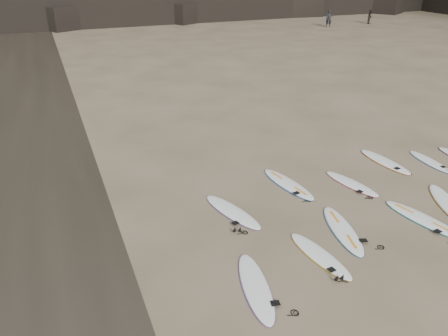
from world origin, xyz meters
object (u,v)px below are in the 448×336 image
(person_a, at_px, (329,19))
(surfboard_5, at_px, (232,211))
(surfboard_0, at_px, (256,287))
(surfboard_3, at_px, (423,219))
(person_b, at_px, (370,17))
(surfboard_7, at_px, (351,183))
(surfboard_9, at_px, (430,161))
(surfboard_1, at_px, (320,255))
(surfboard_4, at_px, (447,203))
(surfboard_2, at_px, (343,230))
(surfboard_6, at_px, (288,184))
(surfboard_8, at_px, (385,161))

(person_a, bearing_deg, surfboard_5, -94.37)
(surfboard_0, distance_m, surfboard_3, 6.18)
(person_b, bearing_deg, surfboard_7, -164.65)
(person_b, bearing_deg, surfboard_9, -160.59)
(surfboard_1, relative_size, person_b, 1.48)
(surfboard_4, height_order, surfboard_9, surfboard_4)
(surfboard_7, bearing_deg, surfboard_0, -159.28)
(surfboard_1, xyz_separation_m, surfboard_2, (1.31, 0.78, 0.00))
(surfboard_1, xyz_separation_m, surfboard_4, (5.44, 0.77, 0.00))
(surfboard_1, bearing_deg, surfboard_0, -175.31)
(surfboard_0, xyz_separation_m, person_a, (26.97, 36.32, 0.89))
(surfboard_5, bearing_deg, surfboard_7, -14.46)
(surfboard_9, bearing_deg, surfboard_0, -153.38)
(surfboard_3, height_order, surfboard_7, surfboard_3)
(surfboard_3, distance_m, person_a, 41.19)
(surfboard_4, relative_size, surfboard_9, 1.18)
(surfboard_2, height_order, person_a, person_a)
(surfboard_6, relative_size, surfboard_7, 1.16)
(surfboard_1, relative_size, surfboard_5, 0.92)
(surfboard_6, distance_m, person_b, 43.97)
(surfboard_2, bearing_deg, surfboard_8, 51.09)
(surfboard_1, height_order, surfboard_4, surfboard_4)
(surfboard_8, xyz_separation_m, surfboard_9, (1.66, -0.66, -0.01))
(surfboard_3, xyz_separation_m, person_a, (20.84, 35.52, 0.89))
(surfboard_6, bearing_deg, surfboard_1, -115.99)
(surfboard_6, bearing_deg, surfboard_2, -97.26)
(surfboard_0, xyz_separation_m, surfboard_7, (5.55, 3.58, -0.01))
(surfboard_0, xyz_separation_m, surfboard_8, (7.92, 4.60, -0.00))
(surfboard_6, xyz_separation_m, surfboard_7, (2.12, -0.82, -0.01))
(surfboard_5, xyz_separation_m, person_b, (32.34, 33.32, 0.76))
(surfboard_3, relative_size, surfboard_7, 1.14)
(surfboard_3, xyz_separation_m, person_b, (27.06, 35.95, 0.76))
(surfboard_6, bearing_deg, person_a, 45.45)
(surfboard_6, height_order, surfboard_8, surfboard_6)
(surfboard_5, relative_size, surfboard_6, 0.96)
(surfboard_1, bearing_deg, surfboard_3, -2.65)
(surfboard_6, height_order, person_a, person_a)
(surfboard_2, bearing_deg, person_a, 70.23)
(surfboard_0, distance_m, person_a, 45.25)
(surfboard_1, xyz_separation_m, person_a, (24.81, 35.85, 0.89))
(person_a, bearing_deg, surfboard_0, -92.51)
(surfboard_9, bearing_deg, person_b, 58.48)
(person_a, bearing_deg, surfboard_9, -84.17)
(surfboard_3, height_order, surfboard_6, surfboard_6)
(surfboard_2, distance_m, surfboard_6, 3.15)
(surfboard_3, relative_size, person_a, 1.42)
(surfboard_2, relative_size, surfboard_6, 0.98)
(surfboard_6, height_order, surfboard_9, surfboard_6)
(surfboard_6, xyz_separation_m, surfboard_9, (6.15, -0.46, -0.01))
(surfboard_1, distance_m, surfboard_4, 5.50)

